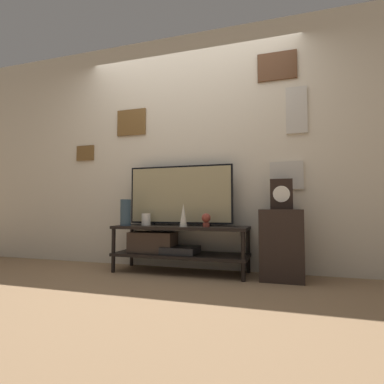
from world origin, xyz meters
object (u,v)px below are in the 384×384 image
(television, at_px, (180,195))
(vase_slim_bronze, at_px, (183,215))
(mantel_clock, at_px, (281,194))
(candle_jar, at_px, (146,219))
(vase_tall_ceramic, at_px, (126,213))
(decorative_bust, at_px, (206,219))

(television, height_order, vase_slim_bronze, television)
(mantel_clock, bearing_deg, candle_jar, -177.45)
(vase_tall_ceramic, bearing_deg, candle_jar, 31.09)
(vase_tall_ceramic, xyz_separation_m, decorative_bust, (0.88, 0.04, -0.06))
(candle_jar, bearing_deg, television, 18.40)
(vase_tall_ceramic, distance_m, decorative_bust, 0.88)
(television, distance_m, decorative_bust, 0.47)
(television, bearing_deg, vase_tall_ceramic, -156.88)
(decorative_bust, xyz_separation_m, mantel_clock, (0.72, 0.14, 0.25))
(vase_tall_ceramic, height_order, candle_jar, vase_tall_ceramic)
(vase_tall_ceramic, distance_m, mantel_clock, 1.61)
(television, xyz_separation_m, vase_tall_ceramic, (-0.53, -0.23, -0.19))
(vase_slim_bronze, distance_m, mantel_clock, 0.98)
(television, xyz_separation_m, candle_jar, (-0.35, -0.12, -0.27))
(vase_slim_bronze, xyz_separation_m, mantel_clock, (0.94, 0.17, 0.20))
(television, distance_m, mantel_clock, 1.06)
(television, height_order, vase_tall_ceramic, television)
(candle_jar, xyz_separation_m, decorative_bust, (0.69, -0.07, 0.01))
(vase_slim_bronze, bearing_deg, candle_jar, 166.85)
(decorative_bust, height_order, mantel_clock, mantel_clock)
(vase_slim_bronze, height_order, vase_tall_ceramic, vase_tall_ceramic)
(vase_slim_bronze, bearing_deg, vase_tall_ceramic, -179.63)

